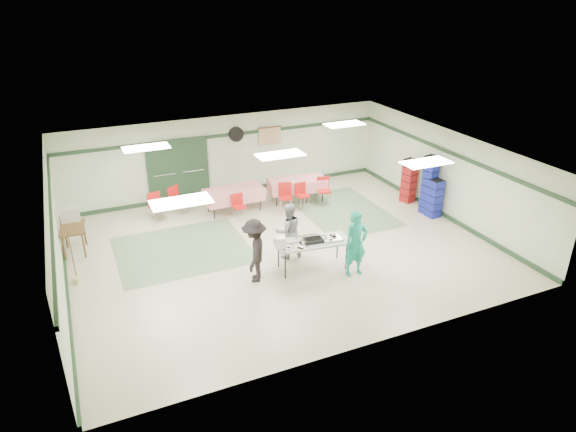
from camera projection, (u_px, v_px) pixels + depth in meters
name	position (u px, v px, depth m)	size (l,w,h in m)	color
floor	(281.00, 248.00, 14.09)	(11.00, 11.00, 0.00)	beige
ceiling	(280.00, 154.00, 12.97)	(11.00, 11.00, 0.00)	white
wall_back	(228.00, 155.00, 17.27)	(11.00, 11.00, 0.00)	beige
wall_front	(373.00, 288.00, 9.79)	(11.00, 11.00, 0.00)	beige
wall_left	(55.00, 242.00, 11.51)	(9.00, 9.00, 0.00)	beige
wall_right	(447.00, 174.00, 15.56)	(9.00, 9.00, 0.00)	beige
trim_back	(227.00, 135.00, 16.96)	(11.00, 0.06, 0.10)	#1E3822
baseboard_back	(230.00, 191.00, 17.78)	(11.00, 0.06, 0.12)	#1E3822
trim_left	(51.00, 213.00, 11.23)	(9.00, 0.06, 0.10)	#1E3822
baseboard_left	(67.00, 290.00, 12.05)	(9.00, 0.06, 0.12)	#1E3822
trim_right	(449.00, 152.00, 15.25)	(9.00, 0.06, 0.10)	#1E3822
baseboard_right	(441.00, 213.00, 16.08)	(9.00, 0.06, 0.12)	#1E3822
green_patch_a	(182.00, 250.00, 14.00)	(3.50, 3.00, 0.01)	gray
green_patch_b	(343.00, 211.00, 16.37)	(2.50, 3.50, 0.01)	gray
double_door_left	(164.00, 173.00, 16.54)	(0.90, 0.06, 2.10)	#969996
double_door_right	(193.00, 169.00, 16.89)	(0.90, 0.06, 2.10)	#969996
door_frame	(178.00, 171.00, 16.69)	(2.00, 0.03, 2.15)	#1E3822
wall_fan	(236.00, 134.00, 17.04)	(0.50, 0.50, 0.10)	black
scroll_banner	(270.00, 136.00, 17.57)	(0.80, 0.02, 0.60)	tan
serving_table	(313.00, 243.00, 12.83)	(1.93, 0.97, 0.76)	#A2A39E
sheet_tray_right	(331.00, 238.00, 12.93)	(0.53, 0.40, 0.02)	silver
sheet_tray_mid	(310.00, 239.00, 12.89)	(0.62, 0.47, 0.02)	silver
sheet_tray_left	(296.00, 248.00, 12.49)	(0.64, 0.48, 0.02)	silver
baking_pan	(313.00, 240.00, 12.79)	(0.49, 0.31, 0.08)	black
foam_box_stack	(280.00, 242.00, 12.46)	(0.24, 0.22, 0.28)	white
volunteer_teal	(356.00, 244.00, 12.52)	(0.61, 0.40, 1.68)	#159680
volunteer_grey	(288.00, 231.00, 13.35)	(0.74, 0.57, 1.52)	gray
volunteer_dark	(255.00, 251.00, 12.28)	(1.04, 0.60, 1.61)	black
dining_table_a	(297.00, 184.00, 16.95)	(1.98, 1.11, 0.77)	red
dining_table_b	(234.00, 194.00, 16.14)	(1.86, 0.87, 0.77)	red
chair_a	(302.00, 193.00, 16.47)	(0.40, 0.41, 0.82)	red
chair_b	(285.00, 194.00, 16.24)	(0.52, 0.52, 0.90)	red
chair_c	(323.00, 187.00, 16.74)	(0.50, 0.50, 0.90)	red
chair_d	(238.00, 204.00, 15.68)	(0.39, 0.39, 0.80)	red
chair_loose_a	(176.00, 198.00, 15.90)	(0.60, 0.60, 0.92)	red
chair_loose_b	(156.00, 204.00, 15.51)	(0.50, 0.50, 0.89)	red
crate_stack_blue_a	(434.00, 198.00, 15.75)	(0.37, 0.37, 1.21)	#182295
crate_stack_red	(409.00, 181.00, 16.79)	(0.38, 0.38, 1.46)	maroon
crate_stack_blue_b	(429.00, 185.00, 15.87)	(0.36, 0.36, 1.87)	#182295
printer_table	(73.00, 231.00, 13.62)	(0.70, 1.00, 0.74)	brown
office_printer	(70.00, 213.00, 13.92)	(0.49, 0.43, 0.39)	#B9BAB5
broom	(72.00, 254.00, 12.23)	(0.03, 0.03, 1.47)	brown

